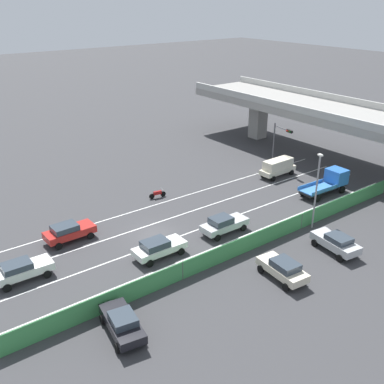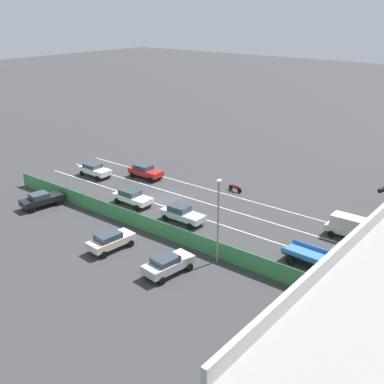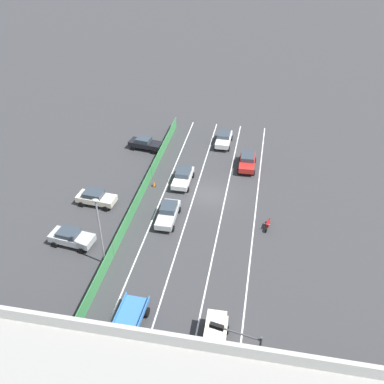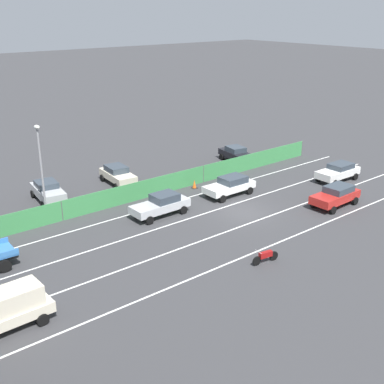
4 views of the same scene
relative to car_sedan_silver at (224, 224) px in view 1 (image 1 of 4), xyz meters
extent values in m
plane|color=#38383A|center=(-3.64, -5.29, -0.91)|extent=(300.00, 300.00, 0.00)
cube|color=silver|center=(-8.91, -0.55, -0.90)|extent=(0.14, 45.49, 0.01)
cube|color=silver|center=(-5.39, -0.55, -0.90)|extent=(0.14, 45.49, 0.01)
cube|color=silver|center=(-1.88, -0.55, -0.90)|extent=(0.14, 45.49, 0.01)
cube|color=silver|center=(1.64, -0.55, -0.90)|extent=(0.14, 45.49, 0.01)
cube|color=gray|center=(-3.64, 24.20, 5.36)|extent=(51.48, 9.80, 0.99)
cube|color=#B2B2AD|center=(-3.64, 19.49, 6.31)|extent=(51.48, 0.30, 0.90)
cube|color=#B2B2AD|center=(-3.64, 28.90, 6.31)|extent=(51.48, 0.30, 0.90)
cube|color=gray|center=(-20.11, 24.20, 1.98)|extent=(2.04, 2.04, 5.77)
cube|color=#3D8E4C|center=(3.81, -0.55, -0.11)|extent=(0.06, 41.49, 1.58)
cylinder|color=#4C514C|center=(3.81, -7.46, -0.11)|extent=(0.10, 0.10, 1.58)
cylinder|color=#4C514C|center=(3.81, 6.37, -0.11)|extent=(0.10, 0.10, 1.58)
cylinder|color=#4C514C|center=(3.81, 20.20, -0.11)|extent=(0.10, 0.10, 1.58)
cube|color=#B7BABC|center=(0.00, 0.12, -0.13)|extent=(1.76, 4.66, 0.60)
cube|color=#333D47|center=(0.00, -0.34, 0.47)|extent=(1.55, 1.96, 0.59)
cylinder|color=black|center=(-0.88, 1.70, -0.59)|extent=(0.22, 0.64, 0.64)
cylinder|color=black|center=(0.87, 1.70, -0.59)|extent=(0.22, 0.64, 0.64)
cylinder|color=black|center=(-0.88, -1.47, -0.59)|extent=(0.22, 0.64, 0.64)
cylinder|color=black|center=(0.88, -1.47, -0.59)|extent=(0.22, 0.64, 0.64)
cube|color=red|center=(-7.25, -11.89, -0.11)|extent=(1.95, 4.48, 0.64)
cube|color=#333D47|center=(-7.24, -12.32, 0.47)|extent=(1.68, 2.24, 0.51)
cylinder|color=black|center=(-8.21, -10.41, -0.59)|extent=(0.23, 0.64, 0.64)
cylinder|color=black|center=(-6.36, -10.36, -0.59)|extent=(0.23, 0.64, 0.64)
cylinder|color=black|center=(-8.14, -13.43, -0.59)|extent=(0.23, 0.64, 0.64)
cylinder|color=black|center=(-6.29, -13.38, -0.59)|extent=(0.23, 0.64, 0.64)
cube|color=beige|center=(-6.93, 14.62, -0.14)|extent=(1.82, 4.86, 0.57)
cube|color=beige|center=(-6.93, 14.62, 0.67)|extent=(1.60, 3.99, 1.05)
cylinder|color=black|center=(-7.83, 16.24, -0.59)|extent=(0.23, 0.64, 0.64)
cylinder|color=black|center=(-6.12, 16.28, -0.59)|extent=(0.23, 0.64, 0.64)
cylinder|color=black|center=(-7.75, 12.96, -0.59)|extent=(0.23, 0.64, 0.64)
cylinder|color=black|center=(-6.04, 13.00, -0.59)|extent=(0.23, 0.64, 0.64)
cube|color=white|center=(-0.13, -6.98, -0.15)|extent=(1.89, 4.58, 0.56)
cube|color=#333D47|center=(-0.13, -7.40, 0.41)|extent=(1.64, 2.19, 0.55)
cylinder|color=black|center=(-1.03, -5.43, -0.59)|extent=(0.23, 0.64, 0.64)
cylinder|color=black|center=(0.81, -5.44, -0.59)|extent=(0.23, 0.64, 0.64)
cylinder|color=black|center=(-1.06, -8.53, -0.59)|extent=(0.23, 0.64, 0.64)
cylinder|color=black|center=(0.78, -8.54, -0.59)|extent=(0.23, 0.64, 0.64)
cube|color=silver|center=(-3.65, -17.26, -0.11)|extent=(1.86, 4.50, 0.64)
cube|color=#333D47|center=(-3.65, -17.66, 0.45)|extent=(1.61, 2.18, 0.47)
cylinder|color=black|center=(-4.52, -15.73, -0.59)|extent=(0.23, 0.64, 0.64)
cylinder|color=black|center=(-2.73, -15.75, -0.59)|extent=(0.23, 0.64, 0.64)
cylinder|color=black|center=(-4.56, -18.77, -0.59)|extent=(0.23, 0.64, 0.64)
cylinder|color=black|center=(-2.77, -18.79, -0.59)|extent=(0.23, 0.64, 0.64)
cube|color=black|center=(-0.07, 14.51, -0.18)|extent=(1.85, 6.06, 0.25)
cube|color=blue|center=(0.01, 16.61, 0.77)|extent=(2.12, 1.87, 1.65)
cube|color=#3875BC|center=(-0.10, 13.53, -0.01)|extent=(2.19, 4.12, 0.10)
cube|color=#3875BC|center=(-1.09, 13.56, 0.19)|extent=(0.22, 4.05, 0.39)
cube|color=#3875BC|center=(0.89, 13.50, 0.19)|extent=(0.22, 4.05, 0.39)
cylinder|color=black|center=(-1.02, 16.58, -0.51)|extent=(0.29, 0.81, 0.80)
cylinder|color=black|center=(1.03, 16.51, -0.51)|extent=(0.29, 0.81, 0.80)
cylinder|color=black|center=(-1.16, 12.50, -0.51)|extent=(0.29, 0.81, 0.80)
cylinder|color=black|center=(0.89, 12.43, -0.51)|extent=(0.29, 0.81, 0.80)
cylinder|color=black|center=(-10.20, 0.09, -0.61)|extent=(0.19, 0.61, 0.60)
cylinder|color=black|center=(-10.41, -1.24, -0.61)|extent=(0.19, 0.61, 0.60)
cube|color=maroon|center=(-10.31, -0.58, -0.33)|extent=(0.42, 0.95, 0.36)
cylinder|color=#B2B2B2|center=(-10.22, -0.01, 0.01)|extent=(0.60, 0.12, 0.03)
cube|color=black|center=(6.36, -14.15, -0.12)|extent=(4.65, 2.44, 0.62)
cube|color=#333D47|center=(6.63, -14.19, 0.44)|extent=(2.03, 1.81, 0.50)
cylinder|color=black|center=(4.74, -14.78, -0.59)|extent=(0.67, 0.32, 0.64)
cylinder|color=black|center=(5.02, -13.04, -0.59)|extent=(0.67, 0.32, 0.64)
cylinder|color=black|center=(7.71, -15.26, -0.59)|extent=(0.67, 0.32, 0.64)
cylinder|color=black|center=(7.99, -13.52, -0.59)|extent=(0.67, 0.32, 0.64)
cube|color=beige|center=(8.31, -1.20, -0.12)|extent=(4.40, 2.17, 0.62)
cube|color=#333D47|center=(8.59, -1.22, 0.46)|extent=(2.21, 1.76, 0.53)
cylinder|color=black|center=(6.79, -1.96, -0.59)|extent=(0.66, 0.28, 0.64)
cylinder|color=black|center=(6.95, -0.17, -0.59)|extent=(0.66, 0.28, 0.64)
cylinder|color=black|center=(9.67, -2.22, -0.59)|extent=(0.66, 0.28, 0.64)
cylinder|color=black|center=(9.83, -0.44, -0.59)|extent=(0.66, 0.28, 0.64)
cube|color=#B2B5B7|center=(8.27, 5.47, -0.09)|extent=(4.50, 2.35, 0.67)
cube|color=#333D47|center=(8.58, 5.43, 0.48)|extent=(2.14, 1.84, 0.46)
cylinder|color=black|center=(6.70, 4.75, -0.59)|extent=(0.66, 0.30, 0.64)
cylinder|color=black|center=(6.93, 6.56, -0.59)|extent=(0.66, 0.30, 0.64)
cylinder|color=black|center=(9.61, 4.38, -0.59)|extent=(0.66, 0.30, 0.64)
cylinder|color=black|center=(9.84, 6.19, -0.59)|extent=(0.66, 0.30, 0.64)
cylinder|color=#47474C|center=(-10.17, 17.12, 1.85)|extent=(0.18, 0.18, 5.51)
cylinder|color=#47474C|center=(-8.56, 16.82, 4.30)|extent=(3.25, 0.72, 0.12)
cube|color=black|center=(-7.27, 16.57, 4.30)|extent=(1.00, 0.45, 0.32)
sphere|color=red|center=(-7.59, 16.47, 4.30)|extent=(0.20, 0.20, 0.20)
sphere|color=#3B2806|center=(-7.30, 16.42, 4.30)|extent=(0.20, 0.20, 0.20)
sphere|color=black|center=(-7.00, 16.36, 4.30)|extent=(0.20, 0.20, 0.20)
cylinder|color=gray|center=(4.27, 7.40, 2.62)|extent=(0.16, 0.16, 7.04)
ellipsoid|color=silver|center=(4.27, 7.40, 6.32)|extent=(0.60, 0.36, 0.28)
cone|color=orange|center=(3.10, -5.83, -0.53)|extent=(0.36, 0.36, 0.75)
cube|color=black|center=(3.10, -5.83, -0.89)|extent=(0.47, 0.47, 0.03)
camera|label=1|loc=(27.73, -24.64, 19.37)|focal=42.31mm
camera|label=2|loc=(33.35, 27.93, 19.18)|focal=44.93mm
camera|label=3|loc=(-9.03, 34.68, 27.62)|focal=40.69mm
camera|label=4|loc=(-29.11, 20.63, 14.25)|focal=46.98mm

